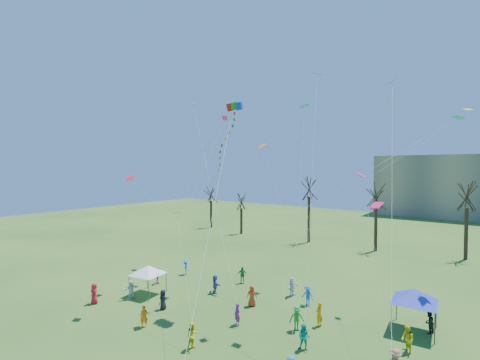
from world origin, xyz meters
The scene contains 7 objects.
ground centered at (0.00, 0.00, 0.00)m, with size 160.00×160.00×0.00m, color #2F581B.
bare_tree_row centered at (6.23, 36.12, 7.19)m, with size 69.64×8.86×11.38m.
big_box_kite centered at (-2.80, 7.83, 13.34)m, with size 3.82×6.72×19.71m.
canopy_tent_white centered at (-10.43, 5.73, 2.32)m, with size 3.61×3.61×2.74m.
canopy_tent_blue centered at (10.93, 12.62, 2.62)m, with size 4.11×4.11×3.09m.
festival_crowd centered at (0.27, 7.31, 0.87)m, with size 25.50×14.24×1.86m.
small_kites_aloft centered at (0.04, 10.28, 13.01)m, with size 30.27×17.93×30.19m.
Camera 1 is at (14.82, -14.12, 11.83)m, focal length 25.00 mm.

